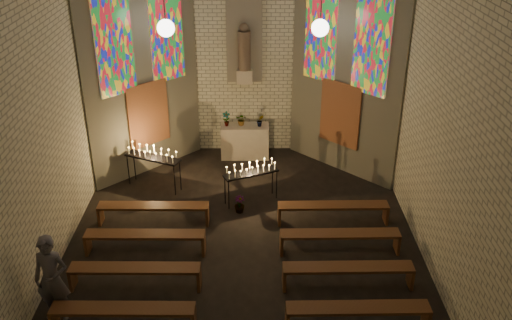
{
  "coord_description": "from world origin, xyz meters",
  "views": [
    {
      "loc": [
        0.24,
        -9.87,
        7.64
      ],
      "look_at": [
        0.3,
        0.72,
        2.27
      ],
      "focal_mm": 40.0,
      "sensor_mm": 36.0,
      "label": 1
    }
  ],
  "objects_px": {
    "altar": "(245,141)",
    "votive_stand_left": "(152,155)",
    "visitor": "(52,279)",
    "aisle_flower_pot": "(240,204)",
    "votive_stand_right": "(251,170)"
  },
  "relations": [
    {
      "from": "votive_stand_left",
      "to": "aisle_flower_pot",
      "type": "bearing_deg",
      "value": -5.23
    },
    {
      "from": "votive_stand_left",
      "to": "visitor",
      "type": "distance_m",
      "value": 5.14
    },
    {
      "from": "visitor",
      "to": "aisle_flower_pot",
      "type": "bearing_deg",
      "value": 51.6
    },
    {
      "from": "votive_stand_left",
      "to": "votive_stand_right",
      "type": "distance_m",
      "value": 2.71
    },
    {
      "from": "aisle_flower_pot",
      "to": "votive_stand_left",
      "type": "distance_m",
      "value": 2.75
    },
    {
      "from": "votive_stand_right",
      "to": "altar",
      "type": "bearing_deg",
      "value": 70.89
    },
    {
      "from": "aisle_flower_pot",
      "to": "votive_stand_left",
      "type": "bearing_deg",
      "value": 150.92
    },
    {
      "from": "altar",
      "to": "aisle_flower_pot",
      "type": "height_order",
      "value": "altar"
    },
    {
      "from": "altar",
      "to": "votive_stand_right",
      "type": "bearing_deg",
      "value": -85.93
    },
    {
      "from": "aisle_flower_pot",
      "to": "votive_stand_right",
      "type": "relative_size",
      "value": 0.31
    },
    {
      "from": "altar",
      "to": "votive_stand_left",
      "type": "distance_m",
      "value": 3.08
    },
    {
      "from": "votive_stand_right",
      "to": "visitor",
      "type": "distance_m",
      "value": 5.65
    },
    {
      "from": "votive_stand_left",
      "to": "visitor",
      "type": "xyz_separation_m",
      "value": [
        -1.08,
        -5.03,
        -0.07
      ]
    },
    {
      "from": "altar",
      "to": "aisle_flower_pot",
      "type": "xyz_separation_m",
      "value": [
        -0.1,
        -3.14,
        -0.28
      ]
    },
    {
      "from": "altar",
      "to": "aisle_flower_pot",
      "type": "relative_size",
      "value": 3.14
    }
  ]
}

